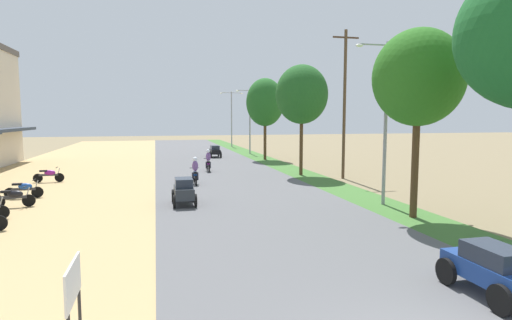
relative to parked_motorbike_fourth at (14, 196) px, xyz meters
The scene contains 16 objects.
parked_motorbike_fourth is the anchor object (origin of this frame).
parked_motorbike_fifth 2.21m from the parked_motorbike_fourth, 95.08° to the left, with size 1.80×0.54×0.94m.
parked_motorbike_sixth 7.53m from the parked_motorbike_fourth, 92.03° to the left, with size 1.80×0.54×0.94m.
street_signboard 13.71m from the parked_motorbike_fourth, 69.64° to the right, with size 0.06×1.30×1.50m.
median_tree_second 18.05m from the parked_motorbike_fourth, 19.70° to the right, with size 3.54×3.54×7.49m.
median_tree_third 18.28m from the parked_motorbike_fourth, 23.44° to the left, with size 3.60×3.60×7.64m.
median_tree_fourth 24.88m from the parked_motorbike_fourth, 47.67° to the left, with size 3.59×3.59×7.72m.
streetlamp_near 17.21m from the parked_motorbike_fourth, 11.35° to the right, with size 3.16×0.20×7.40m.
streetlamp_mid 29.94m from the parked_motorbike_fourth, 56.37° to the left, with size 3.16×0.20×7.14m.
streetlamp_far 39.90m from the parked_motorbike_fourth, 65.52° to the left, with size 3.16×0.20×7.54m.
utility_pole_near 19.62m from the parked_motorbike_fourth, 15.43° to the left, with size 1.80×0.20×9.75m.
car_sedan_blue 18.65m from the parked_motorbike_fourth, 43.94° to the right, with size 1.10×2.26×1.19m.
car_hatchback_charcoal 7.55m from the parked_motorbike_fourth, ahead, with size 1.04×2.00×1.23m.
car_sedan_black 24.43m from the parked_motorbike_fourth, 60.51° to the left, with size 1.10×2.26×1.19m.
motorbike_foreground_rider 9.63m from the parked_motorbike_fourth, 28.05° to the left, with size 0.54×1.80×1.66m.
motorbike_ahead_second 14.35m from the parked_motorbike_fourth, 45.84° to the left, with size 0.54×1.80×1.66m.
Camera 1 is at (-4.42, -5.09, 4.08)m, focal length 29.19 mm.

